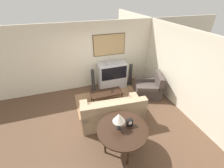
{
  "coord_description": "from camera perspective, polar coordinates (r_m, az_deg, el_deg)",
  "views": [
    {
      "loc": [
        -0.97,
        -3.62,
        3.6
      ],
      "look_at": [
        0.46,
        0.76,
        0.75
      ],
      "focal_mm": 24.0,
      "sensor_mm": 36.0,
      "label": 1
    }
  ],
  "objects": [
    {
      "name": "ground_plane",
      "position": [
        5.19,
        -2.23,
        -12.16
      ],
      "size": [
        12.0,
        12.0,
        0.0
      ],
      "primitive_type": "plane",
      "color": "brown"
    },
    {
      "name": "wall_back",
      "position": [
        6.24,
        -7.86,
        10.43
      ],
      "size": [
        12.0,
        0.1,
        2.7
      ],
      "color": "beige",
      "rests_on": "ground_plane"
    },
    {
      "name": "wall_right",
      "position": [
        5.58,
        24.5,
        4.96
      ],
      "size": [
        0.06,
        12.0,
        2.7
      ],
      "color": "beige",
      "rests_on": "ground_plane"
    },
    {
      "name": "area_rug",
      "position": [
        5.86,
        -1.23,
        -6.07
      ],
      "size": [
        2.47,
        1.48,
        0.01
      ],
      "color": "#99704C",
      "rests_on": "ground_plane"
    },
    {
      "name": "tv",
      "position": [
        6.37,
        0.06,
        3.32
      ],
      "size": [
        1.17,
        0.59,
        1.19
      ],
      "color": "#B7B7BC",
      "rests_on": "ground_plane"
    },
    {
      "name": "couch",
      "position": [
        4.82,
        0.11,
        -10.91
      ],
      "size": [
        1.99,
        1.06,
        0.96
      ],
      "rotation": [
        0.0,
        0.0,
        3.07
      ],
      "color": "#9E8466",
      "rests_on": "ground_plane"
    },
    {
      "name": "armchair",
      "position": [
        6.15,
        13.91,
        -1.71
      ],
      "size": [
        1.2,
        1.16,
        0.94
      ],
      "rotation": [
        0.0,
        0.0,
        -1.93
      ],
      "color": "#473D38",
      "rests_on": "ground_plane"
    },
    {
      "name": "coffee_table",
      "position": [
        5.6,
        -2.17,
        -3.52
      ],
      "size": [
        1.18,
        0.5,
        0.41
      ],
      "color": "black",
      "rests_on": "ground_plane"
    },
    {
      "name": "console_table",
      "position": [
        3.77,
        4.03,
        -17.27
      ],
      "size": [
        1.23,
        1.23,
        0.82
      ],
      "color": "black",
      "rests_on": "ground_plane"
    },
    {
      "name": "table_lamp",
      "position": [
        3.49,
        2.66,
        -12.75
      ],
      "size": [
        0.29,
        0.29,
        0.45
      ],
      "color": "black",
      "rests_on": "console_table"
    },
    {
      "name": "mantel_clock",
      "position": [
        3.74,
        6.67,
        -14.4
      ],
      "size": [
        0.15,
        0.1,
        0.19
      ],
      "color": "black",
      "rests_on": "console_table"
    },
    {
      "name": "remote",
      "position": [
        5.62,
        0.04,
        -2.73
      ],
      "size": [
        0.12,
        0.16,
        0.02
      ],
      "color": "black",
      "rests_on": "coffee_table"
    },
    {
      "name": "speaker_tower_left",
      "position": [
        6.22,
        -7.2,
        1.16
      ],
      "size": [
        0.24,
        0.24,
        0.97
      ],
      "color": "black",
      "rests_on": "ground_plane"
    },
    {
      "name": "speaker_tower_right",
      "position": [
        6.67,
        7.01,
        3.43
      ],
      "size": [
        0.24,
        0.24,
        0.97
      ],
      "color": "black",
      "rests_on": "ground_plane"
    }
  ]
}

